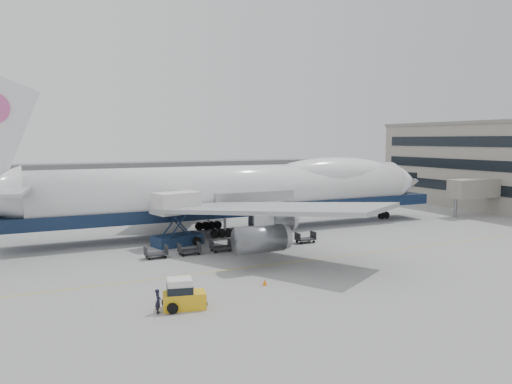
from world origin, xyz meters
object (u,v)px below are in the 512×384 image
baggage_tug (182,295)px  ground_worker (158,301)px  airliner (241,190)px  catering_truck (177,216)px

baggage_tug → ground_worker: 1.89m
airliner → ground_worker: airliner is taller
catering_truck → baggage_tug: 22.55m
airliner → baggage_tug: size_ratio=19.94×
catering_truck → baggage_tug: catering_truck is taller
airliner → baggage_tug: (-16.60, -26.59, -4.62)m
catering_truck → baggage_tug: bearing=-119.6°
catering_truck → baggage_tug: (-6.09, -21.57, -2.46)m
baggage_tug → ground_worker: size_ratio=1.90×
airliner → ground_worker: 32.91m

